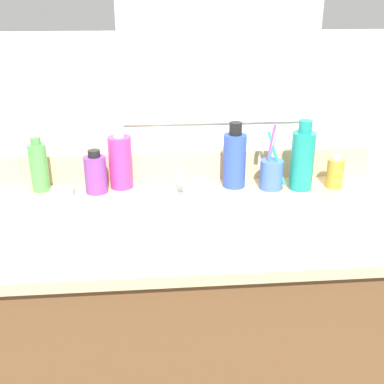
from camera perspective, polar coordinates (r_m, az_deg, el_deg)
The scene contains 15 objects.
vanity_cabinet at distance 1.51m, azimuth 0.37°, elevation -18.30°, with size 1.11×0.53×0.83m, color brown.
countertop at distance 1.27m, azimuth 0.42°, elevation -3.49°, with size 1.16×0.57×0.03m, color #D1B284.
backsplash at distance 1.49m, azimuth -0.56°, elevation 3.16°, with size 1.16×0.02×0.09m, color #D1B284.
back_wall at distance 1.65m, azimuth -0.70°, elevation -4.42°, with size 2.26×0.04×1.30m, color silver.
mirror_panel at distance 1.46m, azimuth 3.37°, elevation 18.94°, with size 0.60×0.01×0.56m, color #B2BCC6.
sink_basin at distance 1.23m, azimuth -0.80°, elevation -5.28°, with size 0.39×0.39×0.11m.
faucet at distance 1.38m, azimuth -1.42°, elevation 0.63°, with size 0.16×0.10×0.08m.
bottle_soap_pink at distance 1.44m, azimuth -8.56°, elevation 3.70°, with size 0.07×0.07×0.20m.
bottle_toner_green at distance 1.47m, azimuth -17.83°, elevation 2.92°, with size 0.05×0.05×0.16m.
bottle_shampoo_blue at distance 1.43m, azimuth 5.10°, elevation 3.96°, with size 0.07×0.07×0.20m.
bottle_oil_amber at distance 1.50m, azimuth 16.70°, elevation 2.22°, with size 0.05×0.05×0.10m.
bottle_mouthwash_teal at distance 1.44m, azimuth 13.05°, elevation 3.86°, with size 0.07×0.07×0.21m.
bottle_cream_purple at distance 1.42m, azimuth -11.45°, elevation 2.18°, with size 0.06×0.06×0.13m.
cup_blue_plastic at distance 1.44m, azimuth 9.46°, elevation 2.33°, with size 0.08×0.07×0.20m.
soap_bar at distance 1.43m, azimuth -15.21°, elevation -0.03°, with size 0.06×0.04×0.02m, color white.
Camera 1 is at (-0.11, -1.13, 1.40)m, focal length 44.64 mm.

